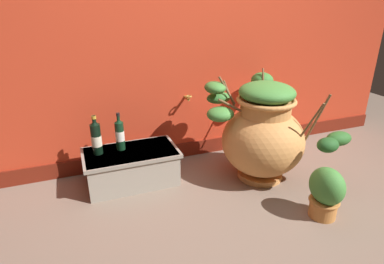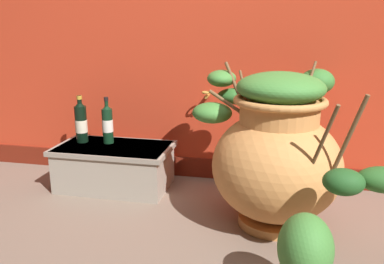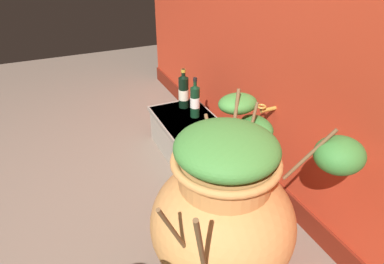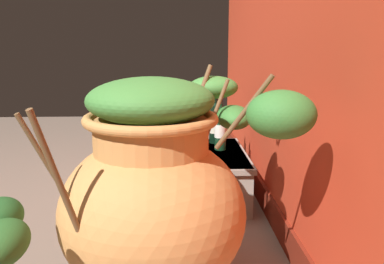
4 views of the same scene
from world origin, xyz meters
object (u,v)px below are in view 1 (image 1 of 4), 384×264
at_px(terracotta_urn, 263,132).
at_px(wine_bottle_middle, 120,134).
at_px(wine_bottle_left, 96,137).
at_px(potted_shrub, 326,192).

bearing_deg(terracotta_urn, wine_bottle_middle, 162.06).
height_order(terracotta_urn, wine_bottle_middle, terracotta_urn).
xyz_separation_m(wine_bottle_left, wine_bottle_middle, (0.18, 0.01, -0.00)).
distance_m(wine_bottle_left, wine_bottle_middle, 0.18).
bearing_deg(potted_shrub, terracotta_urn, 100.27).
relative_size(wine_bottle_left, wine_bottle_middle, 1.02).
bearing_deg(wine_bottle_left, terracotta_urn, -14.94).
xyz_separation_m(wine_bottle_middle, potted_shrub, (1.21, -0.99, -0.22)).
height_order(terracotta_urn, potted_shrub, terracotta_urn).
relative_size(wine_bottle_left, potted_shrub, 0.84).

